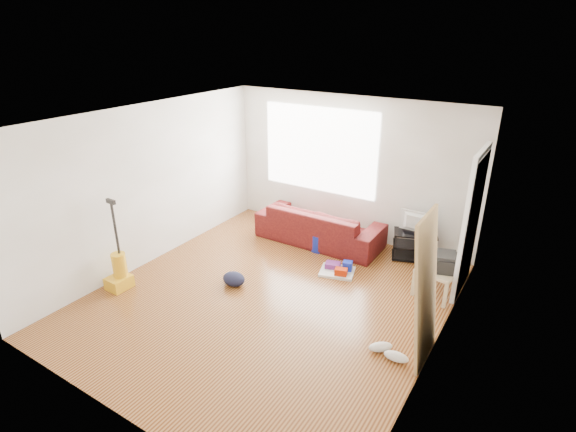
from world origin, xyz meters
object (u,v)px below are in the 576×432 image
Objects in this scene: tv_stand at (414,245)px; backpack at (234,285)px; sofa at (319,241)px; side_table at (438,273)px; cleaning_tray at (338,270)px; bucket at (319,250)px; vacuum at (119,272)px.

tv_stand reaches higher than backpack.
sofa is 2.88× the size of tv_stand.
side_table is (2.22, -0.62, 0.35)m from sofa.
sofa is 3.63× the size of cleaning_tray.
side_table is 1.95× the size of bucket.
side_table reaches higher than backpack.
side_table is 0.96× the size of cleaning_tray.
cleaning_tray is 1.72× the size of backpack.
cleaning_tray reaches higher than backpack.
cleaning_tray is at bearing 40.59° from vacuum.
bucket is (0.16, -0.29, 0.00)m from sofa.
side_table is 2.11m from bucket.
tv_stand reaches higher than bucket.
bucket reaches higher than backpack.
bucket is 0.49× the size of cleaning_tray.
sofa is 1.98m from backpack.
tv_stand is at bearing 52.56° from cleaning_tray.
vacuum is (-3.34, -3.15, 0.01)m from tv_stand.
bucket is at bearing 55.02° from vacuum.
tv_stand is 1.37m from cleaning_tray.
cleaning_tray is at bearing -172.34° from side_table.
cleaning_tray is (-1.44, -0.19, -0.29)m from side_table.
sofa is at bearing 164.41° from side_table.
backpack is (-0.53, -1.66, 0.00)m from bucket.
tv_stand is 2.98m from backpack.
bucket is at bearing 118.24° from sofa.
tv_stand is at bearing -170.47° from sofa.
sofa reaches higher than bucket.
vacuum is at bearing -140.58° from cleaning_tray.
bucket is 0.85× the size of backpack.
vacuum is at bearing -140.67° from backpack.
backpack is at bearing -151.95° from tv_stand.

